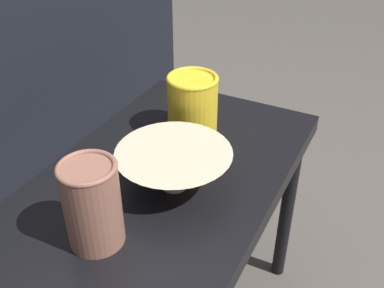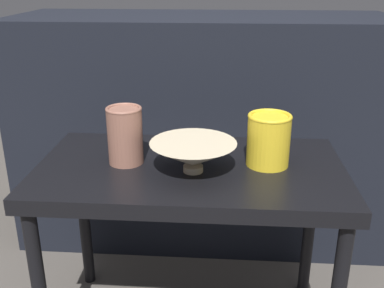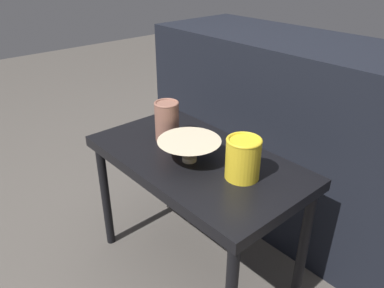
# 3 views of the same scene
# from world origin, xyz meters

# --- Properties ---
(table) EXTENTS (0.80, 0.44, 0.53)m
(table) POSITION_xyz_m (0.00, 0.00, 0.47)
(table) COLOR black
(table) RESTS_ON ground_plane
(bowl) EXTENTS (0.22, 0.22, 0.08)m
(bowl) POSITION_xyz_m (0.01, -0.04, 0.58)
(bowl) COLOR #C1B293
(bowl) RESTS_ON table
(vase_textured_left) EXTENTS (0.09, 0.09, 0.15)m
(vase_textured_left) POSITION_xyz_m (-0.17, 0.01, 0.61)
(vase_textured_left) COLOR brown
(vase_textured_left) RESTS_ON table
(vase_colorful_right) EXTENTS (0.11, 0.11, 0.14)m
(vase_colorful_right) POSITION_xyz_m (0.20, 0.02, 0.60)
(vase_colorful_right) COLOR gold
(vase_colorful_right) RESTS_ON table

